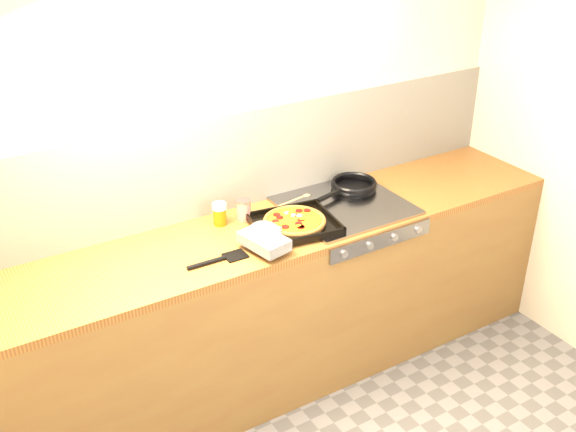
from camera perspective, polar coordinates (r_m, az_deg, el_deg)
room_shell at (r=3.36m, az=-4.20°, el=4.71°), size 3.20×3.20×3.20m
counter_run at (r=3.48m, az=-1.59°, el=-7.58°), size 3.20×0.62×0.90m
stovetop at (r=3.45m, az=4.80°, el=0.87°), size 0.60×0.56×0.02m
pizza_on_tray at (r=3.17m, az=-0.21°, el=-0.88°), size 0.53×0.43×0.07m
frying_pan at (r=3.60m, az=5.53°, el=2.60°), size 0.43×0.30×0.04m
tomato_can at (r=3.30m, az=-3.78°, el=0.51°), size 0.09×0.09×0.11m
juice_glass at (r=3.26m, az=-5.80°, el=0.19°), size 0.08×0.08×0.11m
wooden_spoon at (r=3.48m, az=0.44°, el=1.26°), size 0.30×0.08×0.02m
black_spatula at (r=2.99m, az=-5.90°, el=-3.71°), size 0.28×0.09×0.02m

